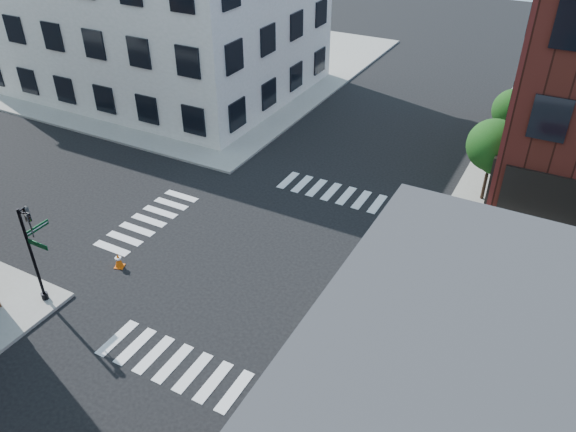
# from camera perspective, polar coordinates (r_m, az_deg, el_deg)

# --- Properties ---
(ground) EXTENTS (120.00, 120.00, 0.00)m
(ground) POSITION_cam_1_polar(r_m,az_deg,el_deg) (25.93, -2.06, -4.55)
(ground) COLOR black
(ground) RESTS_ON ground
(sidewalk_nw) EXTENTS (30.00, 30.00, 0.15)m
(sidewalk_nw) POSITION_cam_1_polar(r_m,az_deg,el_deg) (52.25, -10.83, 15.16)
(sidewalk_nw) COLOR gray
(sidewalk_nw) RESTS_ON ground
(building_nw) EXTENTS (22.00, 16.00, 11.00)m
(building_nw) POSITION_cam_1_polar(r_m,az_deg,el_deg) (45.88, -13.48, 19.41)
(building_nw) COLOR beige
(building_nw) RESTS_ON ground
(tree_near) EXTENTS (2.69, 2.69, 4.49)m
(tree_near) POSITION_cam_1_polar(r_m,az_deg,el_deg) (30.49, 20.19, 6.49)
(tree_near) COLOR black
(tree_near) RESTS_ON ground
(tree_far) EXTENTS (2.43, 2.43, 4.07)m
(tree_far) POSITION_cam_1_polar(r_m,az_deg,el_deg) (36.10, 21.95, 9.75)
(tree_far) COLOR black
(tree_far) RESTS_ON ground
(signal_pole) EXTENTS (1.29, 1.24, 4.60)m
(signal_pole) POSITION_cam_1_polar(r_m,az_deg,el_deg) (24.20, -24.47, -2.73)
(signal_pole) COLOR black
(signal_pole) RESTS_ON ground
(box_truck) EXTENTS (8.32, 3.04, 3.70)m
(box_truck) POSITION_cam_1_polar(r_m,az_deg,el_deg) (21.08, 18.26, -10.38)
(box_truck) COLOR silver
(box_truck) RESTS_ON ground
(traffic_cone) EXTENTS (0.52, 0.52, 0.75)m
(traffic_cone) POSITION_cam_1_polar(r_m,az_deg,el_deg) (26.46, -16.84, -4.34)
(traffic_cone) COLOR #E55B0A
(traffic_cone) RESTS_ON ground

